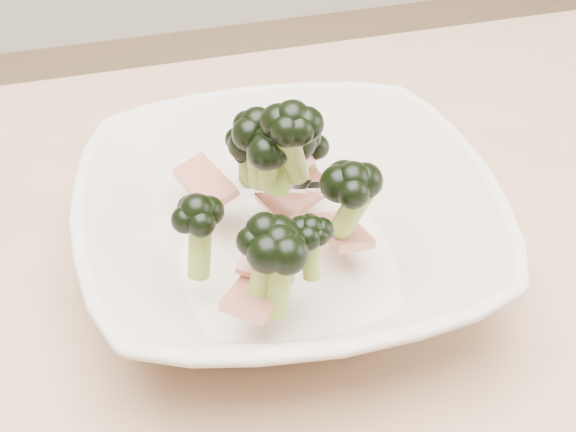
% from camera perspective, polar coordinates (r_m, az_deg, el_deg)
% --- Properties ---
extents(broccoli_dish, '(0.32, 0.32, 0.15)m').
position_cam_1_polar(broccoli_dish, '(0.57, -0.08, -0.63)').
color(broccoli_dish, beige).
rests_on(broccoli_dish, dining_table).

